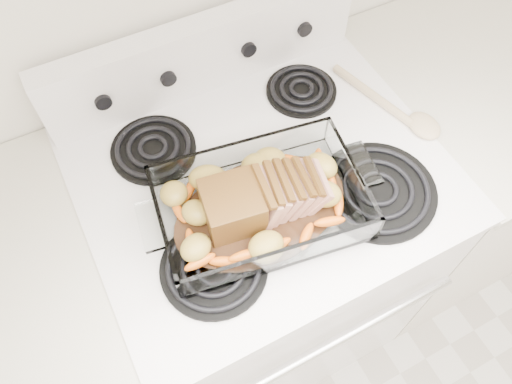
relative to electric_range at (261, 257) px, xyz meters
name	(u,v)px	position (x,y,z in m)	size (l,w,h in m)	color
electric_range	(261,257)	(0.00, 0.00, 0.00)	(0.78, 0.70, 1.12)	white
counter_left	(39,365)	(-0.67, 0.00, -0.02)	(0.58, 0.68, 0.93)	white
counter_right	(439,174)	(0.66, 0.00, -0.02)	(0.58, 0.68, 0.93)	white
baking_dish	(261,207)	(-0.05, -0.09, 0.48)	(0.40, 0.26, 0.08)	white
pork_roast	(254,202)	(-0.07, -0.09, 0.51)	(0.25, 0.11, 0.09)	brown
roast_vegetables	(250,190)	(-0.06, -0.05, 0.49)	(0.39, 0.21, 0.05)	orange
wooden_spoon	(401,112)	(0.36, -0.01, 0.46)	(0.12, 0.29, 0.02)	beige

